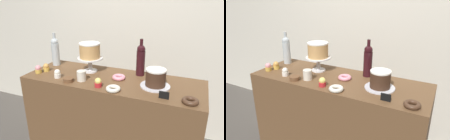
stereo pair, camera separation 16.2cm
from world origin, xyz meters
TOP-DOWN VIEW (x-y plane):
  - back_wall at (0.00, 0.85)m, footprint 6.00×0.05m
  - display_counter at (0.00, 0.00)m, footprint 1.52×0.54m
  - cake_stand_pedestal at (-0.25, 0.09)m, footprint 0.23×0.23m
  - white_layer_cake at (-0.25, 0.09)m, footprint 0.19×0.19m
  - silver_serving_platter at (0.37, -0.02)m, footprint 0.23×0.23m
  - chocolate_round_cake at (0.37, -0.02)m, footprint 0.16×0.16m
  - wine_bottle_clear at (-0.66, 0.13)m, footprint 0.08×0.08m
  - wine_bottle_dark_red at (0.20, 0.18)m, footprint 0.08×0.08m
  - cupcake_vanilla at (-0.45, -0.15)m, footprint 0.06×0.06m
  - cupcake_strawberry at (-0.67, -0.13)m, footprint 0.06×0.06m
  - cupcake_caramel at (-0.64, -0.06)m, footprint 0.06×0.06m
  - cupcake_lemon at (-0.04, -0.19)m, footprint 0.06×0.06m
  - donut_pink at (0.06, 0.02)m, footprint 0.11×0.11m
  - donut_chocolate at (0.64, -0.19)m, footprint 0.11×0.11m
  - donut_sugar at (0.10, -0.21)m, footprint 0.11×0.11m
  - cookie_stack at (-0.31, -0.20)m, footprint 0.08×0.08m
  - price_sign_chalkboard at (0.47, -0.19)m, footprint 0.07×0.01m
  - coffee_cup_ceramic at (-0.22, -0.13)m, footprint 0.08×0.08m

SIDE VIEW (x-z plane):
  - display_counter at x=0.00m, z-range 0.00..0.95m
  - silver_serving_platter at x=0.37m, z-range 0.95..0.96m
  - donut_pink at x=0.06m, z-range 0.95..0.98m
  - donut_chocolate at x=0.64m, z-range 0.95..0.98m
  - donut_sugar at x=0.10m, z-range 0.95..0.98m
  - cookie_stack at x=-0.31m, z-range 0.95..0.98m
  - price_sign_chalkboard at x=0.47m, z-range 0.95..1.00m
  - cupcake_vanilla at x=-0.45m, z-range 0.95..1.02m
  - cupcake_strawberry at x=-0.67m, z-range 0.95..1.02m
  - cupcake_caramel at x=-0.64m, z-range 0.95..1.02m
  - cupcake_lemon at x=-0.04m, z-range 0.95..1.02m
  - coffee_cup_ceramic at x=-0.22m, z-range 0.95..1.04m
  - chocolate_round_cake at x=0.37m, z-range 0.96..1.09m
  - cake_stand_pedestal at x=-0.25m, z-range 0.97..1.11m
  - wine_bottle_clear at x=-0.66m, z-range 0.93..1.26m
  - wine_bottle_dark_red at x=0.20m, z-range 0.93..1.26m
  - white_layer_cake at x=-0.25m, z-range 1.08..1.22m
  - back_wall at x=0.00m, z-range 0.00..2.60m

